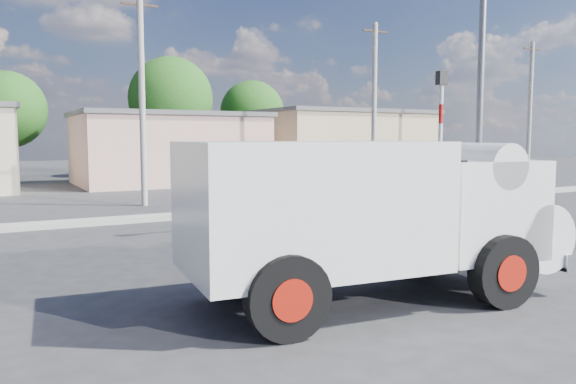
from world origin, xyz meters
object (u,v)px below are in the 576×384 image
truck (378,213)px  bicycle (404,237)px  cyclist (404,224)px  car_red (422,172)px  traffic_pole (440,139)px  streetlight (477,49)px  car_cream (322,173)px

truck → bicycle: bearing=47.7°
cyclist → car_red: bearing=-56.4°
bicycle → cyclist: 0.27m
truck → traffic_pole: size_ratio=1.47×
streetlight → truck: bearing=-148.6°
bicycle → streetlight: (3.66, 1.52, 4.47)m
truck → cyclist: 3.34m
truck → traffic_pole: (5.14, 4.02, 1.17)m
traffic_pole → streetlight: bearing=-17.7°
truck → traffic_pole: 6.63m
truck → cyclist: bearing=47.7°
truck → streetlight: size_ratio=0.71×
bicycle → streetlight: size_ratio=0.21×
traffic_pole → streetlight: 2.56m
cyclist → car_red: 19.95m
truck → car_cream: truck is taller
truck → streetlight: 7.96m
cyclist → car_cream: bearing=-39.8°
bicycle → car_red: (13.62, 14.58, 0.21)m
cyclist → streetlight: streetlight is taller
bicycle → cyclist: size_ratio=1.23×
car_cream → traffic_pole: 15.60m
traffic_pole → car_red: bearing=49.5°
car_red → traffic_pole: traffic_pole is taller
bicycle → streetlight: 5.97m
car_red → traffic_pole: size_ratio=0.95×
truck → cyclist: size_ratio=4.22×
truck → car_cream: size_ratio=1.46×
cyclist → car_cream: (8.15, 16.32, -0.04)m
car_cream → cyclist: bearing=173.6°
truck → traffic_pole: bearing=43.6°
traffic_pole → streetlight: streetlight is taller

